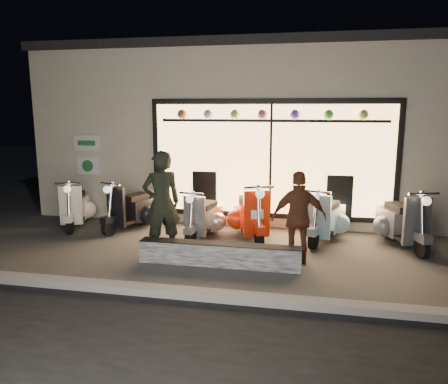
{
  "coord_description": "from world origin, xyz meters",
  "views": [
    {
      "loc": [
        1.68,
        -7.64,
        2.67
      ],
      "look_at": [
        0.02,
        0.6,
        1.05
      ],
      "focal_mm": 35.0,
      "sensor_mm": 36.0,
      "label": 1
    }
  ],
  "objects_px": {
    "scooter_red": "(250,215)",
    "man": "(162,203)",
    "graffiti_barrier": "(219,254)",
    "scooter_silver": "(206,217)",
    "woman": "(299,218)"
  },
  "relations": [
    {
      "from": "scooter_red",
      "to": "man",
      "type": "height_order",
      "value": "man"
    },
    {
      "from": "graffiti_barrier",
      "to": "scooter_silver",
      "type": "bearing_deg",
      "value": 111.18
    },
    {
      "from": "graffiti_barrier",
      "to": "man",
      "type": "bearing_deg",
      "value": 158.76
    },
    {
      "from": "scooter_silver",
      "to": "graffiti_barrier",
      "type": "bearing_deg",
      "value": -58.68
    },
    {
      "from": "woman",
      "to": "man",
      "type": "bearing_deg",
      "value": -13.12
    },
    {
      "from": "man",
      "to": "woman",
      "type": "relative_size",
      "value": 1.18
    },
    {
      "from": "man",
      "to": "scooter_red",
      "type": "bearing_deg",
      "value": -169.65
    },
    {
      "from": "graffiti_barrier",
      "to": "scooter_red",
      "type": "height_order",
      "value": "scooter_red"
    },
    {
      "from": "scooter_red",
      "to": "woman",
      "type": "distance_m",
      "value": 1.81
    },
    {
      "from": "woman",
      "to": "scooter_red",
      "type": "bearing_deg",
      "value": -65.7
    },
    {
      "from": "scooter_silver",
      "to": "man",
      "type": "bearing_deg",
      "value": -103.22
    },
    {
      "from": "graffiti_barrier",
      "to": "woman",
      "type": "xyz_separation_m",
      "value": [
        1.32,
        0.41,
        0.61
      ]
    },
    {
      "from": "scooter_silver",
      "to": "woman",
      "type": "height_order",
      "value": "woman"
    },
    {
      "from": "graffiti_barrier",
      "to": "woman",
      "type": "bearing_deg",
      "value": 17.44
    },
    {
      "from": "man",
      "to": "woman",
      "type": "height_order",
      "value": "man"
    }
  ]
}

